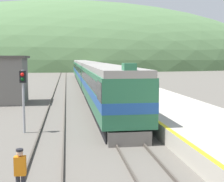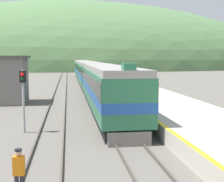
% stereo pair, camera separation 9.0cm
% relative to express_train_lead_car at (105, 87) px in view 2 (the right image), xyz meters
% --- Properties ---
extents(track_main, '(1.52, 180.00, 0.16)m').
position_rel_express_train_lead_car_xyz_m(track_main, '(0.00, 44.74, -2.05)').
color(track_main, '#4C443D').
rests_on(track_main, ground).
extents(track_siding, '(1.52, 180.00, 0.16)m').
position_rel_express_train_lead_car_xyz_m(track_siding, '(-4.10, 44.74, -2.05)').
color(track_siding, '#4C443D').
rests_on(track_siding, ground).
extents(platform, '(6.08, 140.00, 0.92)m').
position_rel_express_train_lead_car_xyz_m(platform, '(4.87, 24.74, -1.67)').
color(platform, '#BCB5A5').
rests_on(platform, ground).
extents(distant_hills, '(182.84, 82.28, 55.54)m').
position_rel_express_train_lead_car_xyz_m(distant_hills, '(0.00, 109.85, -2.13)').
color(distant_hills, '#517547').
rests_on(distant_hills, ground).
extents(express_train_lead_car, '(2.94, 21.45, 4.25)m').
position_rel_express_train_lead_car_xyz_m(express_train_lead_car, '(0.00, 0.00, 0.00)').
color(express_train_lead_car, black).
rests_on(express_train_lead_car, ground).
extents(carriage_second, '(2.93, 19.40, 3.89)m').
position_rel_express_train_lead_car_xyz_m(carriage_second, '(0.00, 21.54, -0.01)').
color(carriage_second, black).
rests_on(carriage_second, ground).
extents(carriage_third, '(2.93, 19.40, 3.89)m').
position_rel_express_train_lead_car_xyz_m(carriage_third, '(0.00, 41.82, -0.01)').
color(carriage_third, black).
rests_on(carriage_third, ground).
extents(signal_post_siding, '(0.36, 0.42, 3.80)m').
position_rel_express_train_lead_car_xyz_m(signal_post_siding, '(-5.73, -6.63, 0.60)').
color(signal_post_siding, '#9E9EA3').
rests_on(signal_post_siding, ground).
extents(track_worker, '(0.37, 0.24, 1.66)m').
position_rel_express_train_lead_car_xyz_m(track_worker, '(-4.66, -15.72, -1.19)').
color(track_worker, '#2D2D33').
rests_on(track_worker, ground).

